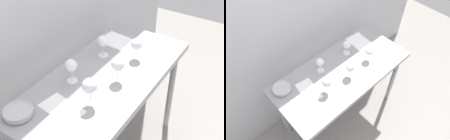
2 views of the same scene
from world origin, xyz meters
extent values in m
cube|color=#B7B7BC|center=(0.00, 0.49, 1.30)|extent=(3.80, 0.04, 2.60)
cube|color=#949499|center=(0.00, 0.00, 0.88)|extent=(1.40, 0.64, 0.04)
cube|color=#949499|center=(0.00, -0.33, 0.88)|extent=(1.40, 0.01, 0.05)
cylinder|color=#949499|center=(0.64, -0.26, 0.43)|extent=(0.05, 0.05, 0.86)
cylinder|color=#949499|center=(0.64, 0.26, 0.43)|extent=(0.05, 0.05, 0.86)
cylinder|color=white|center=(0.30, -0.08, 0.90)|extent=(0.07, 0.07, 0.00)
cylinder|color=white|center=(0.30, -0.08, 0.94)|extent=(0.01, 0.01, 0.07)
sphere|color=white|center=(0.30, -0.08, 1.01)|extent=(0.08, 0.08, 0.08)
cylinder|color=maroon|center=(0.30, -0.08, 1.00)|extent=(0.06, 0.06, 0.03)
cylinder|color=white|center=(0.20, 0.14, 0.90)|extent=(0.07, 0.07, 0.00)
cylinder|color=white|center=(0.20, 0.14, 0.95)|extent=(0.01, 0.01, 0.08)
sphere|color=white|center=(0.20, 0.14, 1.02)|extent=(0.08, 0.08, 0.08)
cylinder|color=#5A101E|center=(0.20, 0.14, 1.01)|extent=(0.06, 0.06, 0.02)
cylinder|color=white|center=(-0.16, 0.14, 0.90)|extent=(0.07, 0.07, 0.00)
cylinder|color=white|center=(-0.16, 0.14, 0.95)|extent=(0.01, 0.01, 0.09)
sphere|color=white|center=(-0.16, 0.14, 1.02)|extent=(0.08, 0.08, 0.08)
cylinder|color=maroon|center=(-0.16, 0.14, 1.01)|extent=(0.06, 0.06, 0.02)
cylinder|color=white|center=(0.01, -0.10, 0.90)|extent=(0.06, 0.06, 0.00)
cylinder|color=white|center=(0.01, -0.10, 0.94)|extent=(0.01, 0.01, 0.08)
sphere|color=white|center=(0.01, -0.10, 1.02)|extent=(0.09, 0.09, 0.09)
cylinder|color=maroon|center=(0.01, -0.10, 1.00)|extent=(0.06, 0.06, 0.02)
cylinder|color=white|center=(-0.26, -0.08, 0.90)|extent=(0.07, 0.07, 0.00)
cylinder|color=white|center=(-0.26, -0.08, 0.95)|extent=(0.01, 0.01, 0.09)
sphere|color=white|center=(-0.26, -0.08, 1.03)|extent=(0.09, 0.09, 0.09)
cylinder|color=maroon|center=(-0.26, -0.08, 1.01)|extent=(0.06, 0.06, 0.02)
cube|color=white|center=(0.43, 0.15, 0.90)|extent=(0.22, 0.30, 0.00)
cube|color=white|center=(-0.39, 0.03, 0.90)|extent=(0.19, 0.28, 0.00)
cylinder|color=#4C4C4C|center=(-0.56, 0.20, 0.90)|extent=(0.13, 0.13, 0.01)
cylinder|color=#B7B7BC|center=(-0.56, 0.20, 0.92)|extent=(0.17, 0.17, 0.03)
torus|color=#B7B7BC|center=(-0.56, 0.20, 0.94)|extent=(0.17, 0.17, 0.01)
camera|label=1|loc=(-1.30, -0.89, 2.11)|focal=48.03mm
camera|label=2|loc=(-0.91, -0.92, 2.48)|focal=32.94mm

